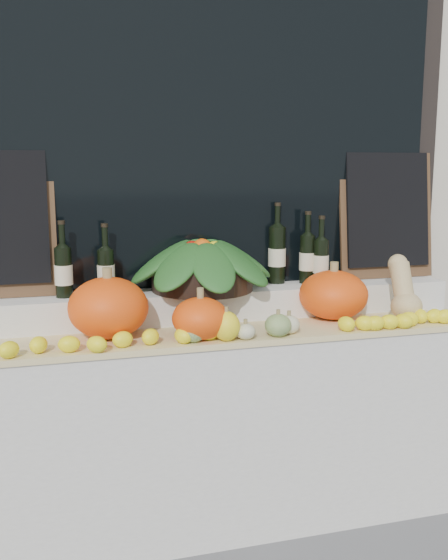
{
  "coord_description": "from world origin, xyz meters",
  "views": [
    {
      "loc": [
        -0.69,
        -1.03,
        1.59
      ],
      "look_at": [
        0.0,
        1.45,
        1.12
      ],
      "focal_mm": 40.0,
      "sensor_mm": 36.0,
      "label": 1
    }
  ],
  "objects_px": {
    "butternut_squash": "(404,292)",
    "wine_bottle_tall": "(277,254)",
    "pumpkin_left": "(108,308)",
    "pumpkin_right": "(333,295)",
    "produce_bowl": "(202,264)"
  },
  "relations": [
    {
      "from": "butternut_squash",
      "to": "wine_bottle_tall",
      "type": "height_order",
      "value": "wine_bottle_tall"
    },
    {
      "from": "butternut_squash",
      "to": "pumpkin_left",
      "type": "bearing_deg",
      "value": 178.63
    },
    {
      "from": "pumpkin_left",
      "to": "wine_bottle_tall",
      "type": "relative_size",
      "value": 0.84
    },
    {
      "from": "pumpkin_left",
      "to": "pumpkin_right",
      "type": "xyz_separation_m",
      "value": [
        1.01,
        0.05,
        -0.01
      ]
    },
    {
      "from": "pumpkin_left",
      "to": "butternut_squash",
      "type": "height_order",
      "value": "butternut_squash"
    },
    {
      "from": "pumpkin_left",
      "to": "butternut_squash",
      "type": "distance_m",
      "value": 1.32
    },
    {
      "from": "pumpkin_left",
      "to": "wine_bottle_tall",
      "type": "bearing_deg",
      "value": 18.77
    },
    {
      "from": "butternut_squash",
      "to": "wine_bottle_tall",
      "type": "bearing_deg",
      "value": 148.02
    },
    {
      "from": "butternut_squash",
      "to": "wine_bottle_tall",
      "type": "xyz_separation_m",
      "value": [
        -0.5,
        0.31,
        0.15
      ]
    },
    {
      "from": "wine_bottle_tall",
      "to": "produce_bowl",
      "type": "bearing_deg",
      "value": -169.3
    },
    {
      "from": "pumpkin_right",
      "to": "butternut_squash",
      "type": "height_order",
      "value": "butternut_squash"
    },
    {
      "from": "pumpkin_right",
      "to": "butternut_squash",
      "type": "distance_m",
      "value": 0.32
    },
    {
      "from": "pumpkin_left",
      "to": "wine_bottle_tall",
      "type": "height_order",
      "value": "wine_bottle_tall"
    },
    {
      "from": "pumpkin_left",
      "to": "butternut_squash",
      "type": "bearing_deg",
      "value": -1.37
    },
    {
      "from": "pumpkin_left",
      "to": "butternut_squash",
      "type": "xyz_separation_m",
      "value": [
        1.32,
        -0.03,
        -0.0
      ]
    }
  ]
}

